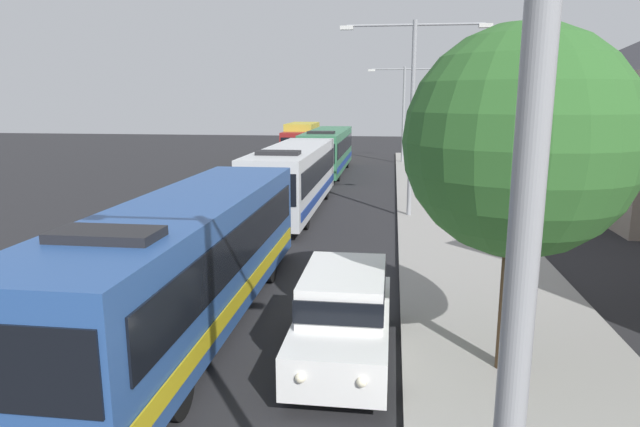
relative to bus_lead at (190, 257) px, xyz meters
The scene contains 9 objects.
bus_lead is the anchor object (origin of this frame).
bus_second_in_line 13.67m from the bus_lead, 90.00° to the left, with size 2.58×11.87×3.21m.
bus_middle 27.25m from the bus_lead, 90.00° to the left, with size 2.58×12.09×3.21m.
white_suv 3.96m from the bus_lead, 18.77° to the right, with size 1.86×4.62×1.90m.
box_truck_oncoming 35.65m from the bus_lead, 95.31° to the left, with size 2.35×7.10×3.15m.
streetlamp_near 10.70m from the bus_lead, 57.41° to the right, with size 5.16×0.28×8.80m.
streetlamp_mid 14.33m from the bus_lead, 67.09° to the left, with size 6.33×0.28×8.37m.
streetlamp_far 34.57m from the bus_lead, 80.98° to the left, with size 5.84×0.28×7.60m.
roadside_tree 7.57m from the bus_lead, 12.21° to the right, with size 4.18×4.18×6.48m.
Camera 1 is at (3.30, 1.66, 5.31)m, focal length 30.89 mm.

